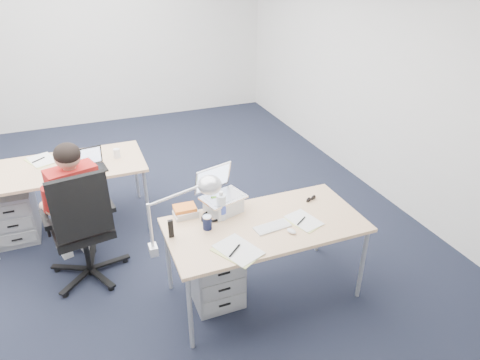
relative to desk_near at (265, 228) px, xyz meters
name	(u,v)px	position (x,y,z in m)	size (l,w,h in m)	color
floor	(132,226)	(-0.92, 1.47, -0.68)	(7.00, 7.00, 0.00)	black
room	(110,71)	(-0.92, 1.47, 1.03)	(6.02, 7.02, 2.80)	silver
desk_near	(265,228)	(0.00, 0.00, 0.00)	(1.60, 0.80, 0.73)	tan
desk_far	(65,170)	(-1.49, 1.72, 0.00)	(1.60, 0.80, 0.73)	tan
office_chair	(86,248)	(-1.40, 0.79, -0.36)	(0.82, 0.82, 1.14)	black
seated_person	(74,206)	(-1.44, 0.96, -0.02)	(0.53, 0.76, 1.31)	#B11D19
drawer_pedestal_near	(214,270)	(-0.41, 0.12, -0.41)	(0.40, 0.50, 0.55)	#949699
drawer_pedestal_far	(15,213)	(-2.05, 1.73, -0.41)	(0.40, 0.50, 0.55)	#949699
silver_laptop	(223,192)	(-0.25, 0.30, 0.23)	(0.35, 0.27, 0.37)	silver
wireless_keyboard	(272,227)	(0.03, -0.07, 0.05)	(0.29, 0.12, 0.01)	white
computer_mouse	(291,231)	(0.14, -0.19, 0.06)	(0.05, 0.08, 0.03)	white
headphones	(212,215)	(-0.37, 0.25, 0.06)	(0.22, 0.17, 0.04)	black
can_koozie	(207,222)	(-0.46, 0.10, 0.10)	(0.07, 0.07, 0.12)	#121838
water_bottle	(221,205)	(-0.31, 0.19, 0.17)	(0.08, 0.08, 0.26)	silver
bear_figurine	(215,204)	(-0.32, 0.31, 0.13)	(0.09, 0.06, 0.16)	#34721E
book_stack	(185,211)	(-0.57, 0.35, 0.09)	(0.20, 0.15, 0.09)	silver
cordless_phone	(171,229)	(-0.75, 0.10, 0.12)	(0.04, 0.03, 0.15)	black
papers_left	(237,251)	(-0.34, -0.26, 0.05)	(0.24, 0.34, 0.01)	#DEE785
papers_right	(303,221)	(0.30, -0.09, 0.05)	(0.20, 0.28, 0.01)	#DEE785
sunglasses	(311,199)	(0.53, 0.18, 0.06)	(0.12, 0.05, 0.03)	black
desk_lamp	(174,216)	(-0.75, -0.05, 0.33)	(0.50, 0.18, 0.57)	silver
dark_laptop	(89,160)	(-1.24, 1.51, 0.16)	(0.31, 0.30, 0.23)	black
far_cup	(117,153)	(-0.95, 1.72, 0.10)	(0.07, 0.07, 0.10)	white
far_papers	(41,161)	(-1.71, 1.93, 0.05)	(0.23, 0.32, 0.01)	white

